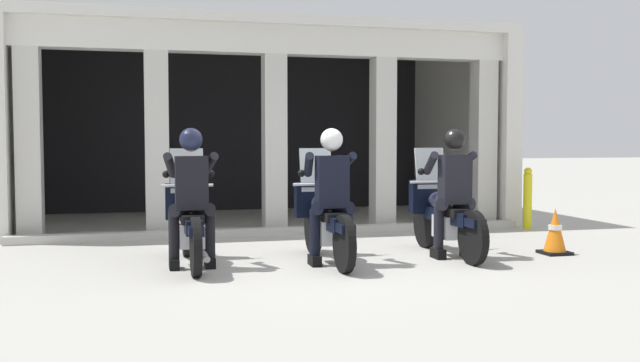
{
  "coord_description": "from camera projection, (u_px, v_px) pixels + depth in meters",
  "views": [
    {
      "loc": [
        -2.18,
        -8.2,
        1.45
      ],
      "look_at": [
        0.0,
        0.24,
        0.95
      ],
      "focal_mm": 39.97,
      "sensor_mm": 36.0,
      "label": 1
    }
  ],
  "objects": [
    {
      "name": "bollard_kerbside",
      "position": [
        528.0,
        199.0,
        11.57
      ],
      "size": [
        0.14,
        0.14,
        1.01
      ],
      "color": "yellow",
      "rests_on": "ground"
    },
    {
      "name": "station_building",
      "position": [
        253.0,
        106.0,
        13.23
      ],
      "size": [
        8.33,
        4.36,
        3.38
      ],
      "color": "black",
      "rests_on": "ground"
    },
    {
      "name": "police_officer_center",
      "position": [
        331.0,
        184.0,
        8.23
      ],
      "size": [
        0.63,
        0.61,
        1.58
      ],
      "rotation": [
        0.0,
        0.0,
        0.02
      ],
      "color": "black",
      "rests_on": "ground"
    },
    {
      "name": "police_officer_right",
      "position": [
        454.0,
        182.0,
        8.72
      ],
      "size": [
        0.63,
        0.61,
        1.58
      ],
      "rotation": [
        0.0,
        0.0,
        0.09
      ],
      "color": "black",
      "rests_on": "ground"
    },
    {
      "name": "traffic_cone_flank",
      "position": [
        555.0,
        232.0,
        9.03
      ],
      "size": [
        0.34,
        0.34,
        0.59
      ],
      "color": "black",
      "rests_on": "ground"
    },
    {
      "name": "motorcycle_left",
      "position": [
        190.0,
        221.0,
        8.29
      ],
      "size": [
        0.62,
        2.04,
        1.35
      ],
      "rotation": [
        0.0,
        0.0,
        0.02
      ],
      "color": "black",
      "rests_on": "ground"
    },
    {
      "name": "motorcycle_right",
      "position": [
        444.0,
        215.0,
        9.02
      ],
      "size": [
        0.62,
        2.04,
        1.35
      ],
      "rotation": [
        0.0,
        0.0,
        0.09
      ],
      "color": "black",
      "rests_on": "ground"
    },
    {
      "name": "police_officer_left",
      "position": [
        191.0,
        186.0,
        8.0
      ],
      "size": [
        0.63,
        0.61,
        1.58
      ],
      "rotation": [
        0.0,
        0.0,
        0.02
      ],
      "color": "black",
      "rests_on": "ground"
    },
    {
      "name": "ground_plane",
      "position": [
        277.0,
        230.0,
        11.45
      ],
      "size": [
        80.0,
        80.0,
        0.0
      ],
      "primitive_type": "plane",
      "color": "#A8A59E"
    },
    {
      "name": "motorcycle_center",
      "position": [
        325.0,
        219.0,
        8.52
      ],
      "size": [
        0.62,
        2.04,
        1.35
      ],
      "rotation": [
        0.0,
        0.0,
        0.02
      ],
      "color": "black",
      "rests_on": "ground"
    },
    {
      "name": "kerb_strip",
      "position": [
        281.0,
        232.0,
        10.81
      ],
      "size": [
        7.83,
        0.24,
        0.12
      ],
      "primitive_type": "cube",
      "color": "#B7B5AD",
      "rests_on": "ground"
    }
  ]
}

